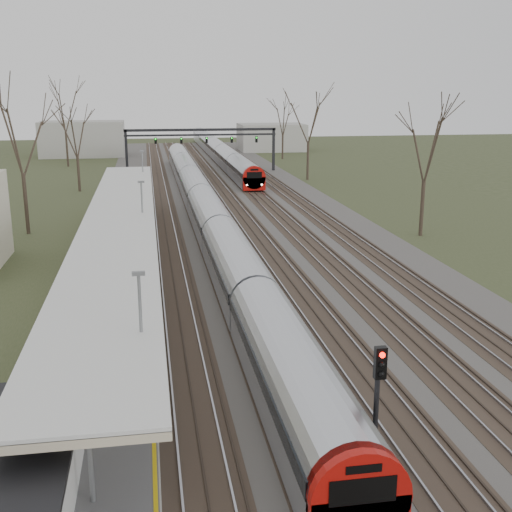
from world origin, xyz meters
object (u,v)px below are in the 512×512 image
Objects in this scene: train_near at (202,201)px; signal_post at (378,389)px; passenger at (119,365)px; train_far at (218,150)px.

train_near is 22.00× the size of signal_post.
passenger is (-6.12, -35.99, 0.34)m from train_near.
signal_post is at bearing -98.77° from passenger.
passenger is at bearing -98.65° from train_far.
passenger is 9.41m from signal_post.
train_near is 1.20× the size of train_far.
train_far is at bearing 82.07° from train_near.
train_far is 91.46m from signal_post.
signal_post reaches higher than train_near.
train_near and train_far have the same top height.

